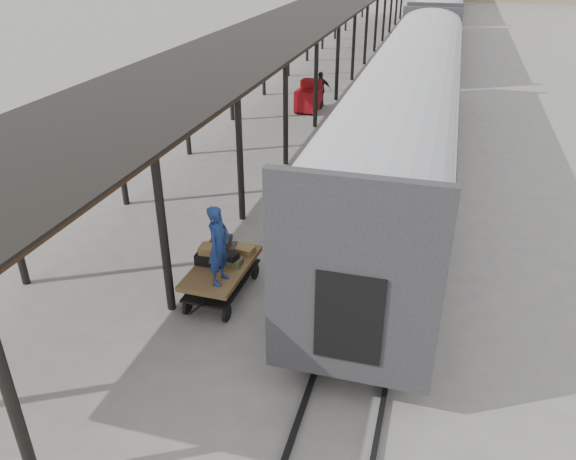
{
  "coord_description": "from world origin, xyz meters",
  "views": [
    {
      "loc": [
        4.31,
        -11.88,
        7.92
      ],
      "look_at": [
        1.12,
        -0.48,
        1.7
      ],
      "focal_mm": 35.0,
      "sensor_mm": 36.0,
      "label": 1
    }
  ],
  "objects_px": {
    "baggage_cart": "(222,273)",
    "luggage_tug": "(309,97)",
    "porter": "(219,245)",
    "pedestrian": "(321,89)"
  },
  "relations": [
    {
      "from": "porter",
      "to": "pedestrian",
      "type": "height_order",
      "value": "porter"
    },
    {
      "from": "porter",
      "to": "pedestrian",
      "type": "xyz_separation_m",
      "value": [
        -1.79,
        18.39,
        -0.93
      ]
    },
    {
      "from": "pedestrian",
      "to": "luggage_tug",
      "type": "bearing_deg",
      "value": 57.86
    },
    {
      "from": "luggage_tug",
      "to": "porter",
      "type": "bearing_deg",
      "value": -79.46
    },
    {
      "from": "baggage_cart",
      "to": "luggage_tug",
      "type": "relative_size",
      "value": 1.39
    },
    {
      "from": "baggage_cart",
      "to": "luggage_tug",
      "type": "distance_m",
      "value": 16.78
    },
    {
      "from": "luggage_tug",
      "to": "baggage_cart",
      "type": "bearing_deg",
      "value": -80.03
    },
    {
      "from": "baggage_cart",
      "to": "porter",
      "type": "relative_size",
      "value": 1.28
    },
    {
      "from": "porter",
      "to": "pedestrian",
      "type": "distance_m",
      "value": 18.5
    },
    {
      "from": "porter",
      "to": "luggage_tug",
      "type": "bearing_deg",
      "value": 13.81
    }
  ]
}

